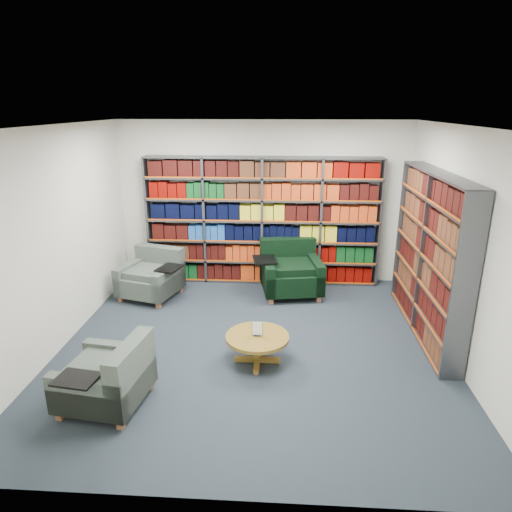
# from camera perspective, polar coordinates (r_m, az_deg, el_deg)

# --- Properties ---
(room_shell) EXTENTS (5.02, 5.02, 2.82)m
(room_shell) POSITION_cam_1_polar(r_m,az_deg,el_deg) (5.60, -0.38, 1.47)
(room_shell) COLOR #1A242B
(room_shell) RESTS_ON ground
(bookshelf_back) EXTENTS (4.00, 0.28, 2.20)m
(bookshelf_back) POSITION_cam_1_polar(r_m,az_deg,el_deg) (7.93, 0.79, 4.29)
(bookshelf_back) COLOR #47494F
(bookshelf_back) RESTS_ON ground
(bookshelf_right) EXTENTS (0.28, 2.50, 2.20)m
(bookshelf_right) POSITION_cam_1_polar(r_m,az_deg,el_deg) (6.55, 20.90, -0.00)
(bookshelf_right) COLOR #47494F
(bookshelf_right) RESTS_ON ground
(chair_teal_left) EXTENTS (1.12, 1.06, 0.78)m
(chair_teal_left) POSITION_cam_1_polar(r_m,az_deg,el_deg) (7.76, -12.73, -2.59)
(chair_teal_left) COLOR #0D2F3E
(chair_teal_left) RESTS_ON ground
(chair_green_right) EXTENTS (1.20, 1.09, 0.86)m
(chair_green_right) POSITION_cam_1_polar(r_m,az_deg,el_deg) (7.71, 4.25, -2.01)
(chair_green_right) COLOR black
(chair_green_right) RESTS_ON ground
(chair_teal_front) EXTENTS (0.92, 1.02, 0.74)m
(chair_teal_front) POSITION_cam_1_polar(r_m,az_deg,el_deg) (5.16, -17.64, -14.54)
(chair_teal_front) COLOR #0D2F3E
(chair_teal_front) RESTS_ON ground
(coffee_table) EXTENTS (0.78, 0.78, 0.55)m
(coffee_table) POSITION_cam_1_polar(r_m,az_deg,el_deg) (5.65, 0.17, -10.59)
(coffee_table) COLOR olive
(coffee_table) RESTS_ON ground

